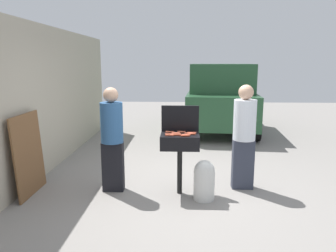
{
  "coord_description": "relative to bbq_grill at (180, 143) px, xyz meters",
  "views": [
    {
      "loc": [
        -0.06,
        -5.11,
        2.07
      ],
      "look_at": [
        -0.3,
        0.31,
        1.0
      ],
      "focal_mm": 34.69,
      "sensor_mm": 36.0,
      "label": 1
    }
  ],
  "objects": [
    {
      "name": "hot_dog_3",
      "position": [
        0.19,
        0.04,
        0.16
      ],
      "size": [
        0.13,
        0.03,
        0.03
      ],
      "primitive_type": "cylinder",
      "rotation": [
        0.0,
        1.57,
        0.04
      ],
      "color": "#B74C33",
      "rests_on": "bbq_grill"
    },
    {
      "name": "hot_dog_5",
      "position": [
        -0.16,
        0.11,
        0.16
      ],
      "size": [
        0.13,
        0.03,
        0.03
      ],
      "primitive_type": "cylinder",
      "rotation": [
        0.0,
        1.57,
        -0.03
      ],
      "color": "#B74C33",
      "rests_on": "bbq_grill"
    },
    {
      "name": "grill_lid_open",
      "position": [
        0.0,
        0.22,
        0.36
      ],
      "size": [
        0.6,
        0.05,
        0.42
      ],
      "primitive_type": "cube",
      "color": "black",
      "rests_on": "bbq_grill"
    },
    {
      "name": "hot_dog_13",
      "position": [
        -0.17,
        -0.04,
        0.16
      ],
      "size": [
        0.13,
        0.03,
        0.03
      ],
      "primitive_type": "cylinder",
      "rotation": [
        0.0,
        1.57,
        -0.0
      ],
      "color": "#B74C33",
      "rests_on": "bbq_grill"
    },
    {
      "name": "propane_tank",
      "position": [
        0.38,
        -0.22,
        -0.5
      ],
      "size": [
        0.32,
        0.32,
        0.62
      ],
      "color": "silver",
      "rests_on": "ground"
    },
    {
      "name": "leaning_board",
      "position": [
        -2.37,
        -0.12,
        -0.18
      ],
      "size": [
        0.1,
        0.9,
        1.29
      ],
      "primitive_type": "cube",
      "rotation": [
        0.0,
        -0.05,
        0.0
      ],
      "color": "brown",
      "rests_on": "ground"
    },
    {
      "name": "bbq_grill",
      "position": [
        0.0,
        0.0,
        0.0
      ],
      "size": [
        0.6,
        0.44,
        0.97
      ],
      "color": "black",
      "rests_on": "ground"
    },
    {
      "name": "hot_dog_0",
      "position": [
        0.08,
        -0.15,
        0.16
      ],
      "size": [
        0.13,
        0.04,
        0.03
      ],
      "primitive_type": "cylinder",
      "rotation": [
        0.0,
        1.57,
        0.09
      ],
      "color": "#AD4228",
      "rests_on": "bbq_grill"
    },
    {
      "name": "hot_dog_11",
      "position": [
        0.05,
        -0.12,
        0.16
      ],
      "size": [
        0.13,
        0.04,
        0.03
      ],
      "primitive_type": "cylinder",
      "rotation": [
        0.0,
        1.57,
        -0.1
      ],
      "color": "#AD4228",
      "rests_on": "bbq_grill"
    },
    {
      "name": "hot_dog_7",
      "position": [
        0.18,
        0.07,
        0.16
      ],
      "size": [
        0.13,
        0.03,
        0.03
      ],
      "primitive_type": "cylinder",
      "rotation": [
        0.0,
        1.57,
        0.05
      ],
      "color": "#AD4228",
      "rests_on": "bbq_grill"
    },
    {
      "name": "ground_plane",
      "position": [
        0.1,
        0.19,
        -0.82
      ],
      "size": [
        24.0,
        24.0,
        0.0
      ],
      "primitive_type": "plane",
      "color": "gray"
    },
    {
      "name": "hot_dog_2",
      "position": [
        -0.16,
        -0.13,
        0.16
      ],
      "size": [
        0.13,
        0.04,
        0.03
      ],
      "primitive_type": "cylinder",
      "rotation": [
        0.0,
        1.57,
        -0.08
      ],
      "color": "#B74C33",
      "rests_on": "bbq_grill"
    },
    {
      "name": "house_wall_side",
      "position": [
        -2.62,
        1.19,
        0.55
      ],
      "size": [
        0.24,
        8.0,
        2.75
      ],
      "primitive_type": "cube",
      "color": "#B2A893",
      "rests_on": "ground"
    },
    {
      "name": "hot_dog_6",
      "position": [
        0.02,
        0.13,
        0.16
      ],
      "size": [
        0.13,
        0.03,
        0.03
      ],
      "primitive_type": "cylinder",
      "rotation": [
        0.0,
        1.57,
        -0.07
      ],
      "color": "#C6593D",
      "rests_on": "bbq_grill"
    },
    {
      "name": "hot_dog_1",
      "position": [
        -0.08,
        -0.1,
        0.16
      ],
      "size": [
        0.13,
        0.04,
        0.03
      ],
      "primitive_type": "cylinder",
      "rotation": [
        0.0,
        1.57,
        -0.08
      ],
      "color": "#AD4228",
      "rests_on": "bbq_grill"
    },
    {
      "name": "hot_dog_10",
      "position": [
        -0.07,
        0.03,
        0.16
      ],
      "size": [
        0.13,
        0.04,
        0.03
      ],
      "primitive_type": "cylinder",
      "rotation": [
        0.0,
        1.57,
        -0.1
      ],
      "color": "#C6593D",
      "rests_on": "bbq_grill"
    },
    {
      "name": "hot_dog_12",
      "position": [
        0.14,
        0.01,
        0.16
      ],
      "size": [
        0.13,
        0.03,
        0.03
      ],
      "primitive_type": "cylinder",
      "rotation": [
        0.0,
        1.57,
        0.04
      ],
      "color": "#C6593D",
      "rests_on": "bbq_grill"
    },
    {
      "name": "person_right",
      "position": [
        1.04,
        0.27,
        0.11
      ],
      "size": [
        0.36,
        0.36,
        1.72
      ],
      "rotation": [
        0.0,
        0.0,
        3.36
      ],
      "color": "#333847",
      "rests_on": "ground"
    },
    {
      "name": "hot_dog_9",
      "position": [
        0.17,
        -0.03,
        0.16
      ],
      "size": [
        0.13,
        0.04,
        0.03
      ],
      "primitive_type": "cylinder",
      "rotation": [
        0.0,
        1.57,
        -0.1
      ],
      "color": "#AD4228",
      "rests_on": "bbq_grill"
    },
    {
      "name": "hot_dog_8",
      "position": [
        -0.05,
        -0.03,
        0.16
      ],
      "size": [
        0.13,
        0.03,
        0.03
      ],
      "primitive_type": "cylinder",
      "rotation": [
        0.0,
        1.57,
        0.0
      ],
      "color": "#B74C33",
      "rests_on": "bbq_grill"
    },
    {
      "name": "person_left",
      "position": [
        -1.08,
        0.07,
        0.09
      ],
      "size": [
        0.35,
        0.35,
        1.69
      ],
      "rotation": [
        0.0,
        0.0,
        -0.28
      ],
      "color": "black",
      "rests_on": "ground"
    },
    {
      "name": "hot_dog_4",
      "position": [
        0.1,
        -0.09,
        0.16
      ],
      "size": [
        0.13,
        0.03,
        0.03
      ],
      "primitive_type": "cylinder",
      "rotation": [
        0.0,
        1.57,
        0.05
      ],
      "color": "#C6593D",
      "rests_on": "bbq_grill"
    },
    {
      "name": "parked_minivan",
      "position": [
        1.2,
        5.17,
        0.2
      ],
      "size": [
        2.3,
        4.53,
        2.02
      ],
      "rotation": [
        0.0,
        0.0,
        3.07
      ],
      "color": "#234C2D",
      "rests_on": "ground"
    }
  ]
}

